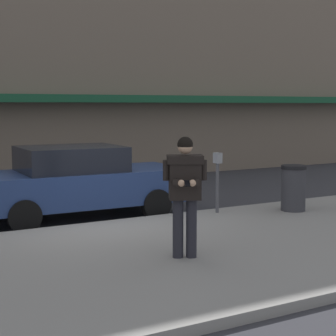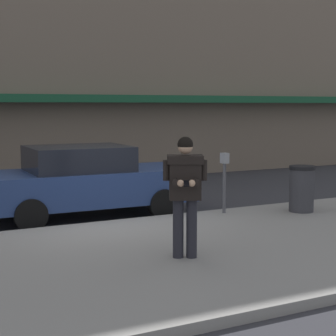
{
  "view_description": "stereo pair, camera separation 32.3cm",
  "coord_description": "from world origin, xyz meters",
  "px_view_note": "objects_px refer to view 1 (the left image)",
  "views": [
    {
      "loc": [
        -4.05,
        -10.22,
        2.4
      ],
      "look_at": [
        -0.04,
        -3.19,
        1.49
      ],
      "focal_mm": 60.0,
      "sensor_mm": 36.0,
      "label": 1
    },
    {
      "loc": [
        -3.77,
        -10.38,
        2.4
      ],
      "look_at": [
        -0.04,
        -3.19,
        1.49
      ],
      "focal_mm": 60.0,
      "sensor_mm": 36.0,
      "label": 2
    }
  ],
  "objects_px": {
    "parked_sedan_mid": "(77,181)",
    "trash_bin": "(293,188)",
    "parking_meter": "(217,174)",
    "man_texting_on_phone": "(185,184)"
  },
  "relations": [
    {
      "from": "parked_sedan_mid",
      "to": "trash_bin",
      "type": "height_order",
      "value": "parked_sedan_mid"
    },
    {
      "from": "parked_sedan_mid",
      "to": "trash_bin",
      "type": "bearing_deg",
      "value": -28.02
    },
    {
      "from": "parking_meter",
      "to": "trash_bin",
      "type": "height_order",
      "value": "parking_meter"
    },
    {
      "from": "parked_sedan_mid",
      "to": "man_texting_on_phone",
      "type": "height_order",
      "value": "man_texting_on_phone"
    },
    {
      "from": "trash_bin",
      "to": "man_texting_on_phone",
      "type": "bearing_deg",
      "value": -152.84
    },
    {
      "from": "parked_sedan_mid",
      "to": "man_texting_on_phone",
      "type": "xyz_separation_m",
      "value": [
        0.09,
        -4.21,
        0.46
      ]
    },
    {
      "from": "parking_meter",
      "to": "trash_bin",
      "type": "relative_size",
      "value": 1.3
    },
    {
      "from": "man_texting_on_phone",
      "to": "parking_meter",
      "type": "relative_size",
      "value": 1.42
    },
    {
      "from": "man_texting_on_phone",
      "to": "parking_meter",
      "type": "height_order",
      "value": "man_texting_on_phone"
    },
    {
      "from": "man_texting_on_phone",
      "to": "parked_sedan_mid",
      "type": "bearing_deg",
      "value": 91.23
    }
  ]
}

